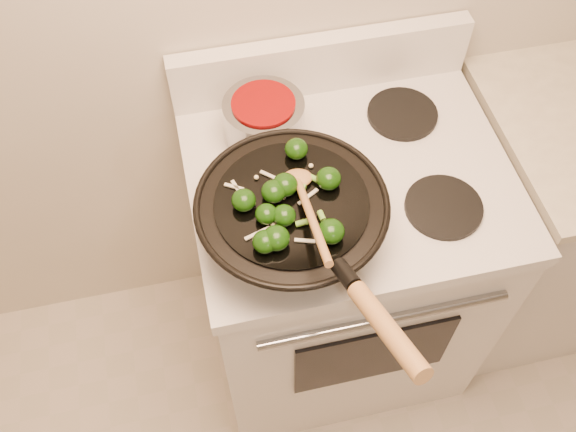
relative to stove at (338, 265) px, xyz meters
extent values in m
cube|color=white|center=(0.00, 0.00, -0.03)|extent=(0.76, 0.64, 0.88)
cube|color=white|center=(0.00, 0.00, 0.43)|extent=(0.78, 0.66, 0.04)
cube|color=white|center=(0.00, 0.30, 0.53)|extent=(0.78, 0.05, 0.16)
cylinder|color=gray|center=(0.00, -0.33, 0.31)|extent=(0.60, 0.02, 0.02)
cube|color=black|center=(0.00, -0.33, 0.08)|extent=(0.42, 0.01, 0.28)
cylinder|color=black|center=(-0.18, -0.15, 0.46)|extent=(0.18, 0.18, 0.01)
cylinder|color=black|center=(0.18, -0.15, 0.46)|extent=(0.18, 0.18, 0.01)
cylinder|color=black|center=(-0.18, 0.15, 0.46)|extent=(0.18, 0.18, 0.01)
cylinder|color=black|center=(0.18, 0.15, 0.46)|extent=(0.18, 0.18, 0.01)
torus|color=black|center=(-0.18, -0.15, 0.58)|extent=(0.41, 0.41, 0.01)
cylinder|color=black|center=(-0.18, -0.15, 0.58)|extent=(0.32, 0.32, 0.01)
cylinder|color=black|center=(-0.13, -0.38, 0.65)|extent=(0.05, 0.08, 0.05)
cylinder|color=#9E6E3E|center=(-0.10, -0.51, 0.69)|extent=(0.08, 0.22, 0.10)
ellipsoid|color=#113308|center=(-0.14, -0.03, 0.61)|extent=(0.05, 0.05, 0.04)
cylinder|color=#417329|center=(-0.13, -0.03, 0.59)|extent=(0.01, 0.02, 0.01)
ellipsoid|color=#113308|center=(-0.26, -0.25, 0.61)|extent=(0.05, 0.05, 0.04)
ellipsoid|color=#113308|center=(-0.19, -0.12, 0.61)|extent=(0.05, 0.05, 0.05)
ellipsoid|color=#113308|center=(-0.21, -0.20, 0.61)|extent=(0.05, 0.05, 0.04)
cylinder|color=#417329|center=(-0.19, -0.20, 0.59)|extent=(0.01, 0.02, 0.02)
ellipsoid|color=#113308|center=(-0.21, -0.13, 0.61)|extent=(0.05, 0.05, 0.04)
ellipsoid|color=#113308|center=(-0.23, -0.25, 0.61)|extent=(0.05, 0.05, 0.05)
ellipsoid|color=#113308|center=(-0.24, -0.18, 0.60)|extent=(0.05, 0.05, 0.04)
cylinder|color=#417329|center=(-0.23, -0.18, 0.59)|extent=(0.02, 0.02, 0.02)
ellipsoid|color=#113308|center=(-0.10, -0.13, 0.61)|extent=(0.05, 0.05, 0.05)
ellipsoid|color=#113308|center=(-0.12, -0.26, 0.61)|extent=(0.05, 0.05, 0.05)
ellipsoid|color=#113308|center=(-0.28, -0.14, 0.61)|extent=(0.05, 0.05, 0.04)
cylinder|color=#417329|center=(-0.26, -0.14, 0.59)|extent=(0.02, 0.02, 0.02)
cube|color=beige|center=(-0.28, -0.10, 0.59)|extent=(0.02, 0.05, 0.00)
cube|color=beige|center=(-0.22, -0.18, 0.59)|extent=(0.01, 0.04, 0.00)
cube|color=beige|center=(-0.20, -0.13, 0.59)|extent=(0.03, 0.04, 0.00)
cube|color=beige|center=(-0.21, -0.08, 0.59)|extent=(0.04, 0.04, 0.00)
cube|color=beige|center=(-0.21, -0.11, 0.59)|extent=(0.04, 0.04, 0.00)
cube|color=beige|center=(-0.26, -0.22, 0.59)|extent=(0.06, 0.02, 0.00)
cube|color=beige|center=(-0.29, -0.09, 0.59)|extent=(0.04, 0.03, 0.00)
cube|color=beige|center=(-0.18, -0.25, 0.59)|extent=(0.04, 0.02, 0.00)
cube|color=beige|center=(-0.14, -0.15, 0.59)|extent=(0.05, 0.03, 0.00)
cylinder|color=#66A836|center=(-0.17, -0.21, 0.59)|extent=(0.02, 0.01, 0.02)
cylinder|color=#66A836|center=(-0.20, -0.18, 0.59)|extent=(0.02, 0.03, 0.02)
cylinder|color=#66A836|center=(-0.13, -0.21, 0.59)|extent=(0.02, 0.03, 0.02)
cylinder|color=#66A836|center=(-0.12, -0.11, 0.59)|extent=(0.02, 0.02, 0.01)
cylinder|color=#66A836|center=(-0.16, -0.12, 0.59)|extent=(0.02, 0.02, 0.02)
sphere|color=#F6E5AD|center=(-0.12, -0.07, 0.59)|extent=(0.01, 0.01, 0.01)
sphere|color=#F6E5AD|center=(-0.23, -0.20, 0.59)|extent=(0.01, 0.01, 0.01)
sphere|color=#F6E5AD|center=(-0.24, -0.08, 0.59)|extent=(0.01, 0.01, 0.01)
sphere|color=#F6E5AD|center=(-0.15, -0.13, 0.59)|extent=(0.01, 0.01, 0.01)
ellipsoid|color=#9E6E3E|center=(-0.16, -0.10, 0.60)|extent=(0.07, 0.05, 0.02)
cylinder|color=#9E6E3E|center=(-0.16, -0.24, 0.64)|extent=(0.02, 0.26, 0.11)
cylinder|color=gray|center=(-0.18, 0.15, 0.52)|extent=(0.20, 0.20, 0.11)
cylinder|color=#710505|center=(-0.18, 0.15, 0.57)|extent=(0.15, 0.15, 0.01)
cylinder|color=black|center=(-0.13, 0.00, 0.57)|extent=(0.06, 0.12, 0.02)
camera|label=1|loc=(-0.36, -0.91, 1.66)|focal=40.00mm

